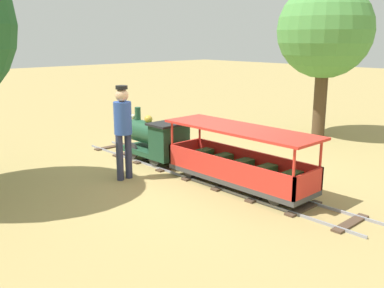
{
  "coord_description": "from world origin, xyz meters",
  "views": [
    {
      "loc": [
        -5.2,
        -5.26,
        2.39
      ],
      "look_at": [
        0.0,
        0.25,
        0.55
      ],
      "focal_mm": 41.03,
      "sensor_mm": 36.0,
      "label": 1
    }
  ],
  "objects": [
    {
      "name": "oak_tree_far",
      "position": [
        4.41,
        0.35,
        2.54
      ],
      "size": [
        2.26,
        2.26,
        3.69
      ],
      "color": "#4C3823",
      "rests_on": "ground_plane"
    },
    {
      "name": "ground_plane",
      "position": [
        0.0,
        0.0,
        0.0
      ],
      "size": [
        60.0,
        60.0,
        0.0
      ],
      "primitive_type": "plane",
      "color": "#A38C51"
    },
    {
      "name": "track",
      "position": [
        0.0,
        0.05,
        0.02
      ],
      "size": [
        0.77,
        6.4,
        0.04
      ],
      "color": "gray",
      "rests_on": "ground_plane"
    },
    {
      "name": "passenger_car",
      "position": [
        0.0,
        -0.85,
        0.42
      ],
      "size": [
        0.83,
        2.7,
        0.97
      ],
      "color": "#3F3F3F",
      "rests_on": "ground_plane"
    },
    {
      "name": "conductor_person",
      "position": [
        -1.06,
        0.83,
        0.96
      ],
      "size": [
        0.3,
        0.3,
        1.62
      ],
      "color": "#282D47",
      "rests_on": "ground_plane"
    },
    {
      "name": "locomotive",
      "position": [
        0.0,
        1.25,
        0.48
      ],
      "size": [
        0.73,
        1.44,
        0.99
      ],
      "color": "#1E472D",
      "rests_on": "ground_plane"
    }
  ]
}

